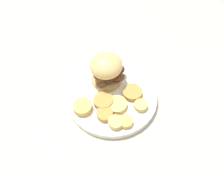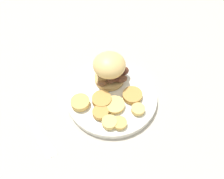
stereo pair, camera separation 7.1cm
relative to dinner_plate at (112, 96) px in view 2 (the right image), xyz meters
The scene contains 12 objects.
ground_plane 0.01m from the dinner_plate, ahead, with size 4.00×4.00×0.00m, color #B2A899.
dinner_plate is the anchor object (origin of this frame).
sandwich 0.08m from the dinner_plate, 94.67° to the left, with size 0.10×0.09×0.09m.
potato_round_0 0.10m from the dinner_plate, 79.41° to the right, with size 0.04×0.04×0.01m, color tan.
potato_round_1 0.04m from the dinner_plate, 80.69° to the right, with size 0.06×0.06×0.01m, color #DBB766.
potato_round_2 0.09m from the dinner_plate, 38.22° to the right, with size 0.04×0.04×0.01m, color #DBB766.
potato_round_3 0.09m from the dinner_plate, 161.40° to the right, with size 0.05×0.05×0.02m, color tan.
potato_round_4 0.09m from the dinner_plate, 95.43° to the right, with size 0.04×0.04×0.01m, color #DBB766.
potato_round_5 0.06m from the dinner_plate, ahead, with size 0.06×0.06×0.01m, color #BC8942.
potato_round_6 0.07m from the dinner_plate, 117.29° to the right, with size 0.04×0.04×0.01m, color #BC8942.
potato_round_7 0.04m from the dinner_plate, 144.08° to the right, with size 0.05×0.05×0.02m, color #BC8942.
fork 0.22m from the dinner_plate, 151.26° to the right, with size 0.11×0.14×0.00m.
Camera 2 is at (-0.01, -0.42, 0.62)m, focal length 42.00 mm.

